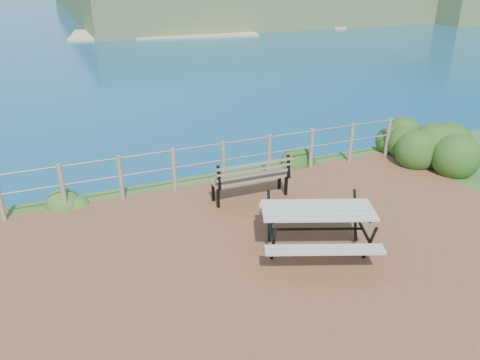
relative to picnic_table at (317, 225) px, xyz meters
The scene contains 8 objects.
ground 0.69m from the picnic_table, 169.90° to the right, with size 10.00×7.00×0.12m, color brown.
safety_railing 3.30m from the picnic_table, 98.08° to the left, with size 9.40×0.10×1.00m.
picnic_table is the anchor object (origin of this frame).
park_bench 2.32m from the picnic_table, 95.71° to the left, with size 1.69×0.44×0.95m.
shrub_right_front 5.11m from the picnic_table, 22.20° to the left, with size 1.62×1.62×2.30m, color #154013.
shrub_right_edge 5.74m from the picnic_table, 35.57° to the left, with size 1.07×1.07×1.52m, color #154013.
shrub_lip_west 5.19m from the picnic_table, 137.06° to the left, with size 0.78×0.78×0.53m, color #2A4D1D.
shrub_lip_east 4.06m from the picnic_table, 63.76° to the left, with size 0.85×0.85×0.62m, color #154013.
Camera 1 is at (-3.45, -5.84, 4.50)m, focal length 35.00 mm.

